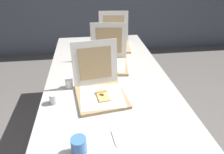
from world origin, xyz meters
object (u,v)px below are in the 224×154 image
object	(u,v)px
cup_white_near_center	(69,83)
pizza_box_front	(100,89)
pizza_box_back	(114,42)
cup_printed_front	(79,146)
pizza_box_middle	(109,60)
napkin_pile	(124,137)
table	(107,79)
cup_white_far	(85,55)
cup_white_near_left	(54,98)

from	to	relation	value
cup_white_near_center	pizza_box_front	bearing A→B (deg)	-31.48
pizza_box_back	cup_printed_front	distance (m)	1.47
pizza_box_middle	napkin_pile	world-z (taller)	pizza_box_middle
napkin_pile	table	bearing A→B (deg)	91.13
pizza_box_middle	cup_printed_front	world-z (taller)	pizza_box_middle
cup_white_far	cup_white_near_left	bearing A→B (deg)	-107.68
pizza_box_front	cup_white_far	bearing A→B (deg)	90.68
pizza_box_back	napkin_pile	world-z (taller)	pizza_box_back
pizza_box_front	napkin_pile	distance (m)	0.43
pizza_box_front	cup_white_near_center	xyz separation A→B (m)	(-0.22, 0.14, -0.02)
pizza_box_back	cup_printed_front	bearing A→B (deg)	-99.31
table	cup_white_far	distance (m)	0.40
cup_white_near_left	cup_printed_front	size ratio (longest dim) A/B	0.74
pizza_box_middle	napkin_pile	xyz separation A→B (m)	(-0.02, -0.89, -0.05)
pizza_box_back	pizza_box_front	bearing A→B (deg)	-98.44
pizza_box_front	napkin_pile	size ratio (longest dim) A/B	3.18
pizza_box_middle	pizza_box_front	bearing A→B (deg)	-97.09
pizza_box_back	cup_white_near_center	xyz separation A→B (m)	(-0.45, -0.80, -0.02)
pizza_box_back	cup_white_near_center	distance (m)	0.92
cup_white_near_left	napkin_pile	world-z (taller)	cup_white_near_left
pizza_box_middle	cup_white_near_center	bearing A→B (deg)	-129.04
cup_white_far	cup_white_near_left	world-z (taller)	same
pizza_box_front	cup_white_near_left	size ratio (longest dim) A/B	5.91
pizza_box_back	napkin_pile	distance (m)	1.36
napkin_pile	pizza_box_back	bearing A→B (deg)	84.45
pizza_box_middle	cup_printed_front	distance (m)	0.99
pizza_box_front	pizza_box_middle	bearing A→B (deg)	68.13
cup_white_near_center	cup_printed_front	size ratio (longest dim) A/B	0.74
cup_white_far	cup_white_near_center	distance (m)	0.52
pizza_box_back	cup_white_far	world-z (taller)	pizza_box_back
pizza_box_front	cup_white_near_left	bearing A→B (deg)	-179.36
cup_white_far	cup_white_near_left	xyz separation A→B (m)	(-0.22, -0.69, 0.00)
pizza_box_middle	cup_white_near_center	size ratio (longest dim) A/B	5.45
cup_white_near_center	cup_white_near_left	xyz separation A→B (m)	(-0.09, -0.19, 0.00)
table	pizza_box_front	world-z (taller)	pizza_box_front
cup_white_near_left	cup_white_far	bearing A→B (deg)	72.32
pizza_box_middle	cup_white_near_center	world-z (taller)	pizza_box_middle
cup_white_far	cup_printed_front	xyz separation A→B (m)	(-0.05, -1.13, 0.01)
table	pizza_box_front	distance (m)	0.32
cup_white_near_left	napkin_pile	xyz separation A→B (m)	(0.42, -0.37, -0.03)
pizza_box_middle	cup_white_far	xyz separation A→B (m)	(-0.21, 0.18, -0.02)
cup_printed_front	pizza_box_back	bearing A→B (deg)	75.32
cup_white_near_left	napkin_pile	distance (m)	0.56
cup_white_near_center	napkin_pile	size ratio (longest dim) A/B	0.54
pizza_box_back	pizza_box_middle	bearing A→B (deg)	-98.34
cup_white_far	pizza_box_back	bearing A→B (deg)	41.59
cup_white_near_left	cup_white_near_center	bearing A→B (deg)	63.21
napkin_pile	cup_white_far	bearing A→B (deg)	100.45
pizza_box_front	cup_printed_front	world-z (taller)	pizza_box_front
pizza_box_front	cup_white_far	distance (m)	0.65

